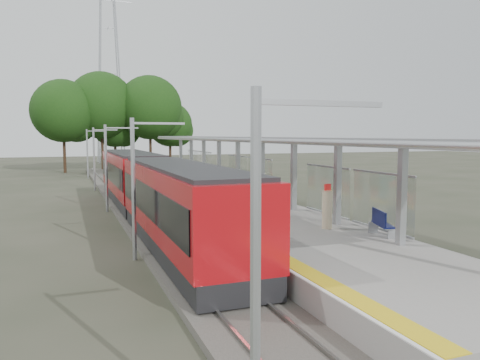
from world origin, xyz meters
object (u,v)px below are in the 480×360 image
at_px(train, 150,186).
at_px(bench_mid, 277,192).
at_px(bench_near, 381,222).
at_px(info_pillar_near, 327,209).
at_px(litter_bin, 218,181).
at_px(bench_far, 181,169).
at_px(info_pillar_far, 196,176).

distance_m(train, bench_mid, 6.90).
distance_m(bench_near, info_pillar_near, 2.27).
distance_m(info_pillar_near, litter_bin, 15.72).
relative_size(bench_near, litter_bin, 1.59).
bearing_deg(info_pillar_near, bench_near, -81.24).
height_order(bench_mid, bench_far, bench_mid).
bearing_deg(bench_near, bench_far, 109.71).
height_order(train, bench_mid, train).
bearing_deg(litter_bin, bench_near, -87.98).
height_order(info_pillar_near, litter_bin, info_pillar_near).
bearing_deg(bench_far, bench_near, -93.43).
bearing_deg(info_pillar_far, litter_bin, -38.85).
bearing_deg(info_pillar_far, bench_far, 90.70).
height_order(train, litter_bin, train).
bearing_deg(litter_bin, info_pillar_near, -91.87).
xyz_separation_m(bench_near, litter_bin, (-0.62, 17.66, -0.05)).
relative_size(bench_mid, litter_bin, 1.87).
xyz_separation_m(bench_near, bench_far, (-0.55, 29.46, 0.02)).
xyz_separation_m(bench_near, bench_mid, (-0.04, 9.00, 0.10)).
bearing_deg(info_pillar_near, bench_far, 67.33).
bearing_deg(info_pillar_far, info_pillar_near, -79.28).
distance_m(train, info_pillar_near, 10.24).
distance_m(train, litter_bin, 9.44).
height_order(bench_mid, info_pillar_near, info_pillar_near).
height_order(info_pillar_near, info_pillar_far, info_pillar_near).
xyz_separation_m(bench_far, info_pillar_far, (-1.36, -10.42, 0.19)).
bearing_deg(info_pillar_far, bench_mid, -71.33).
relative_size(bench_near, info_pillar_far, 0.90).
bearing_deg(bench_near, litter_bin, 110.66).
distance_m(train, bench_far, 19.94).
relative_size(train, bench_mid, 15.47).
relative_size(bench_near, bench_mid, 0.85).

